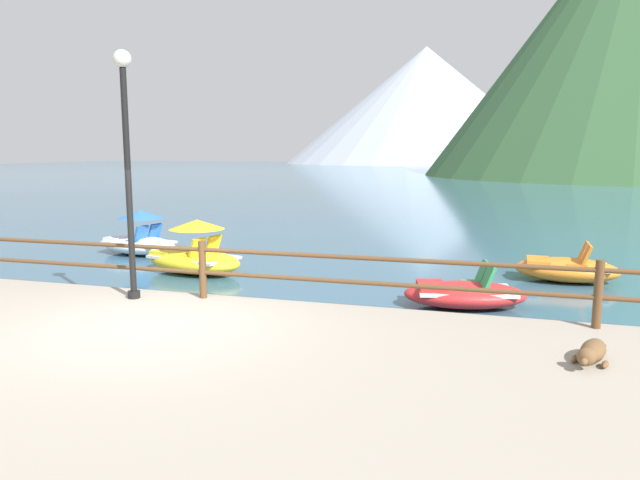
{
  "coord_description": "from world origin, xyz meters",
  "views": [
    {
      "loc": [
        4.44,
        -6.86,
        2.8
      ],
      "look_at": [
        1.01,
        5.0,
        0.9
      ],
      "focal_mm": 32.5,
      "sensor_mm": 36.0,
      "label": 1
    }
  ],
  "objects_px": {
    "dog_resting": "(592,352)",
    "pedal_boat_2": "(139,240)",
    "lamp_post": "(127,152)",
    "pedal_boat_1": "(194,255)",
    "pedal_boat_0": "(566,269)",
    "pedal_boat_3": "(464,294)"
  },
  "relations": [
    {
      "from": "pedal_boat_2",
      "to": "lamp_post",
      "type": "bearing_deg",
      "value": -57.32
    },
    {
      "from": "dog_resting",
      "to": "pedal_boat_1",
      "type": "distance_m",
      "value": 9.13
    },
    {
      "from": "dog_resting",
      "to": "pedal_boat_2",
      "type": "relative_size",
      "value": 0.4
    },
    {
      "from": "dog_resting",
      "to": "pedal_boat_2",
      "type": "distance_m",
      "value": 12.35
    },
    {
      "from": "lamp_post",
      "to": "pedal_boat_1",
      "type": "height_order",
      "value": "lamp_post"
    },
    {
      "from": "lamp_post",
      "to": "pedal_boat_1",
      "type": "distance_m",
      "value": 4.57
    },
    {
      "from": "pedal_boat_2",
      "to": "pedal_boat_3",
      "type": "distance_m",
      "value": 9.36
    },
    {
      "from": "pedal_boat_2",
      "to": "pedal_boat_1",
      "type": "bearing_deg",
      "value": -34.46
    },
    {
      "from": "pedal_boat_0",
      "to": "pedal_boat_2",
      "type": "relative_size",
      "value": 0.86
    },
    {
      "from": "lamp_post",
      "to": "dog_resting",
      "type": "bearing_deg",
      "value": -9.32
    },
    {
      "from": "lamp_post",
      "to": "pedal_boat_1",
      "type": "bearing_deg",
      "value": 103.99
    },
    {
      "from": "pedal_boat_1",
      "to": "pedal_boat_2",
      "type": "xyz_separation_m",
      "value": [
        -2.66,
        1.82,
        -0.02
      ]
    },
    {
      "from": "lamp_post",
      "to": "pedal_boat_2",
      "type": "height_order",
      "value": "lamp_post"
    },
    {
      "from": "lamp_post",
      "to": "pedal_boat_0",
      "type": "bearing_deg",
      "value": 35.79
    },
    {
      "from": "pedal_boat_1",
      "to": "pedal_boat_2",
      "type": "height_order",
      "value": "pedal_boat_1"
    },
    {
      "from": "pedal_boat_2",
      "to": "pedal_boat_3",
      "type": "relative_size",
      "value": 1.07
    },
    {
      "from": "dog_resting",
      "to": "pedal_boat_0",
      "type": "bearing_deg",
      "value": 85.62
    },
    {
      "from": "dog_resting",
      "to": "pedal_boat_2",
      "type": "bearing_deg",
      "value": 147.03
    },
    {
      "from": "dog_resting",
      "to": "pedal_boat_0",
      "type": "height_order",
      "value": "pedal_boat_0"
    },
    {
      "from": "lamp_post",
      "to": "pedal_boat_2",
      "type": "xyz_separation_m",
      "value": [
        -3.6,
        5.61,
        -2.39
      ]
    },
    {
      "from": "lamp_post",
      "to": "pedal_boat_3",
      "type": "height_order",
      "value": "lamp_post"
    },
    {
      "from": "lamp_post",
      "to": "pedal_boat_2",
      "type": "relative_size",
      "value": 1.55
    }
  ]
}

